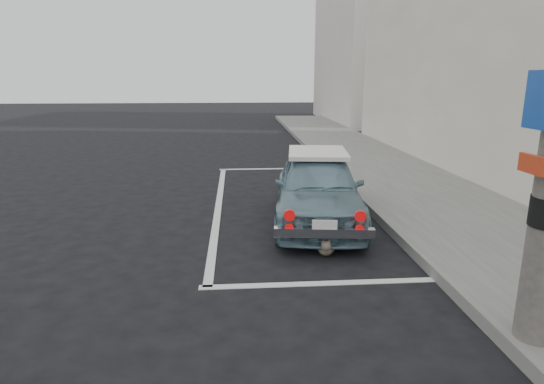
% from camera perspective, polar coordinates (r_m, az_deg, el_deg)
% --- Properties ---
extents(ground, '(80.00, 80.00, 0.00)m').
position_cam_1_polar(ground, '(5.90, 1.06, -9.50)').
color(ground, black).
rests_on(ground, ground).
extents(sidewalk, '(2.80, 40.00, 0.15)m').
position_cam_1_polar(sidewalk, '(8.58, 21.52, -2.36)').
color(sidewalk, '#60605C').
rests_on(sidewalk, ground).
extents(building_far, '(3.50, 10.00, 8.00)m').
position_cam_1_polar(building_far, '(26.35, 11.23, 17.45)').
color(building_far, beige).
rests_on(building_far, ground).
extents(pline_rear, '(3.00, 0.12, 0.01)m').
position_cam_1_polar(pline_rear, '(5.52, 6.85, -11.31)').
color(pline_rear, silver).
rests_on(pline_rear, ground).
extents(pline_front, '(3.00, 0.12, 0.01)m').
position_cam_1_polar(pline_front, '(12.16, 0.49, 2.94)').
color(pline_front, silver).
rests_on(pline_front, ground).
extents(pline_side, '(0.12, 7.00, 0.01)m').
position_cam_1_polar(pline_side, '(8.72, -6.73, -1.68)').
color(pline_side, silver).
rests_on(pline_side, ground).
extents(retro_coupe, '(1.81, 3.62, 1.18)m').
position_cam_1_polar(retro_coupe, '(7.62, 5.78, 0.66)').
color(retro_coupe, '#6A8E9C').
rests_on(retro_coupe, ground).
extents(cat, '(0.31, 0.53, 0.29)m').
position_cam_1_polar(cat, '(6.30, 6.80, -6.75)').
color(cat, '#756759').
rests_on(cat, ground).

